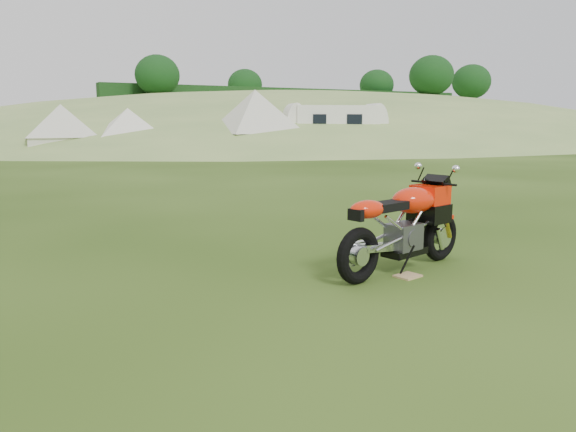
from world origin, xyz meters
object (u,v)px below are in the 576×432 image
tent_left (62,128)px  tent_mid (128,129)px  plywood_board (408,276)px  caravan (334,129)px  tent_right (255,123)px  sport_motorcycle (403,219)px

tent_left → tent_mid: bearing=-7.8°
plywood_board → tent_left: (-0.18, 22.20, 1.18)m
plywood_board → caravan: size_ratio=0.05×
plywood_board → tent_mid: 21.69m
tent_right → caravan: (3.94, -0.61, -0.25)m
tent_mid → caravan: (9.13, -3.01, 0.00)m
tent_mid → tent_left: bearing=171.4°
tent_right → tent_mid: bearing=156.5°
sport_motorcycle → caravan: bearing=45.9°
tent_left → caravan: bearing=-10.8°
sport_motorcycle → tent_mid: size_ratio=0.71×
sport_motorcycle → plywood_board: (-0.10, -0.21, -0.55)m
tent_left → tent_right: (7.91, -3.10, 0.21)m
tent_right → caravan: 3.99m
plywood_board → caravan: 21.90m
tent_left → tent_right: size_ratio=0.85×
sport_motorcycle → tent_mid: 21.44m
tent_mid → caravan: caravan is taller
caravan → tent_mid: bearing=-177.7°
sport_motorcycle → tent_right: size_ratio=0.58×
plywood_board → tent_right: tent_right is taller
caravan → plywood_board: bearing=-101.7°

